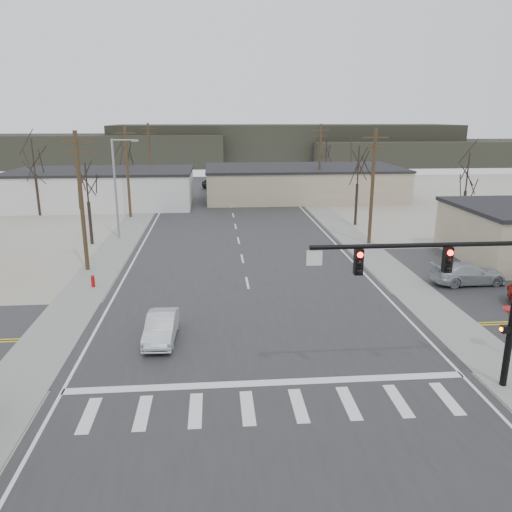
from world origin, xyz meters
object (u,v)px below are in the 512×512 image
at_px(fire_hydrant, 93,281).
at_px(car_parked_silver, 468,273).
at_px(car_far_a, 267,194).
at_px(traffic_signal_mast, 472,282).
at_px(car_far_b, 212,184).
at_px(sedan_crossing, 161,327).

bearing_deg(fire_hydrant, car_parked_silver, -3.15).
height_order(car_far_a, car_parked_silver, car_far_a).
height_order(traffic_signal_mast, car_far_b, traffic_signal_mast).
bearing_deg(car_far_b, fire_hydrant, -122.19).
distance_m(fire_hydrant, car_far_b, 46.02).
xyz_separation_m(traffic_signal_mast, car_parked_silver, (6.88, 12.83, -3.92)).
xyz_separation_m(sedan_crossing, car_far_a, (9.96, 43.18, 0.06)).
bearing_deg(traffic_signal_mast, fire_hydrant, 141.87).
bearing_deg(car_far_b, car_parked_silver, -92.26).
xyz_separation_m(car_far_a, car_far_b, (-7.52, 10.70, 0.05)).
bearing_deg(car_parked_silver, car_far_a, 12.01).
relative_size(traffic_signal_mast, car_far_b, 1.95).
relative_size(traffic_signal_mast, car_far_a, 1.77).
xyz_separation_m(car_far_b, car_parked_silver, (17.24, -46.74, -0.08)).
bearing_deg(car_parked_silver, fire_hydrant, 83.76).
bearing_deg(car_far_a, fire_hydrant, 44.91).
relative_size(car_far_a, car_far_b, 1.10).
bearing_deg(fire_hydrant, traffic_signal_mast, -38.13).
bearing_deg(car_far_b, sedan_crossing, -115.10).
distance_m(car_far_b, car_parked_silver, 49.82).
distance_m(sedan_crossing, car_parked_silver, 20.93).
height_order(fire_hydrant, car_far_b, car_far_b).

